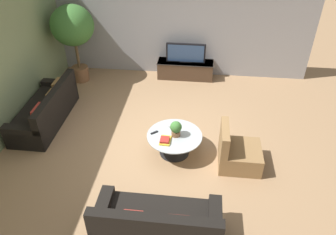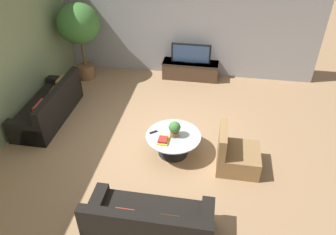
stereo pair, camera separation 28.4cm
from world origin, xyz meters
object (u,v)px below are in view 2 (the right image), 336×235
(television, at_px, (191,53))
(potted_plant_tabletop, at_px, (175,129))
(armchair_wicker, at_px, (235,156))
(coffee_table, at_px, (173,141))
(couch_by_wall, at_px, (50,107))
(couch_near_entry, at_px, (149,224))
(potted_palm_tall, at_px, (79,27))
(media_console, at_px, (190,70))

(television, distance_m, potted_plant_tabletop, 3.24)
(television, xyz_separation_m, armchair_wicker, (1.24, -3.43, -0.47))
(coffee_table, height_order, couch_by_wall, couch_by_wall)
(couch_near_entry, relative_size, potted_plant_tabletop, 5.95)
(potted_plant_tabletop, bearing_deg, potted_palm_tall, 136.50)
(couch_near_entry, bearing_deg, potted_plant_tabletop, -92.68)
(coffee_table, bearing_deg, armchair_wicker, -8.90)
(media_console, xyz_separation_m, television, (0.00, -0.00, 0.49))
(couch_by_wall, relative_size, couch_near_entry, 1.10)
(couch_by_wall, distance_m, potted_plant_tabletop, 3.15)
(media_console, xyz_separation_m, potted_palm_tall, (-2.89, -0.47, 1.23))
(television, relative_size, potted_plant_tabletop, 3.33)
(armchair_wicker, bearing_deg, potted_plant_tabletop, 81.03)
(couch_by_wall, bearing_deg, potted_palm_tall, 176.81)
(media_console, distance_m, coffee_table, 3.24)
(couch_near_entry, distance_m, potted_palm_tall, 5.66)
(potted_palm_tall, bearing_deg, television, 9.13)
(potted_palm_tall, bearing_deg, armchair_wicker, -35.66)
(couch_by_wall, height_order, potted_plant_tabletop, couch_by_wall)
(television, bearing_deg, couch_near_entry, -90.68)
(couch_near_entry, bearing_deg, armchair_wicker, -126.01)
(potted_palm_tall, bearing_deg, potted_plant_tabletop, -43.50)
(media_console, bearing_deg, couch_near_entry, -90.68)
(coffee_table, xyz_separation_m, couch_by_wall, (-3.01, 0.76, -0.03))
(media_console, height_order, potted_plant_tabletop, potted_plant_tabletop)
(media_console, height_order, television, television)
(coffee_table, distance_m, couch_near_entry, 1.99)
(media_console, relative_size, television, 1.45)
(television, height_order, coffee_table, television)
(couch_near_entry, bearing_deg, coffee_table, -91.95)
(coffee_table, distance_m, potted_palm_tall, 4.18)
(media_console, distance_m, potted_palm_tall, 3.18)
(media_console, distance_m, armchair_wicker, 3.65)
(television, relative_size, potted_palm_tall, 0.51)
(couch_by_wall, distance_m, potted_palm_tall, 2.35)
(potted_palm_tall, xyz_separation_m, potted_plant_tabletop, (2.92, -2.77, -0.86))
(media_console, height_order, armchair_wicker, armchair_wicker)
(television, distance_m, potted_palm_tall, 3.02)
(media_console, distance_m, television, 0.49)
(couch_by_wall, height_order, couch_near_entry, same)
(coffee_table, relative_size, armchair_wicker, 1.28)
(couch_by_wall, bearing_deg, television, 129.53)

